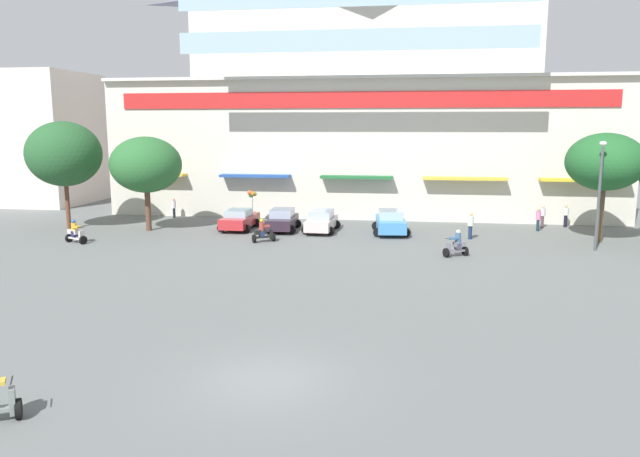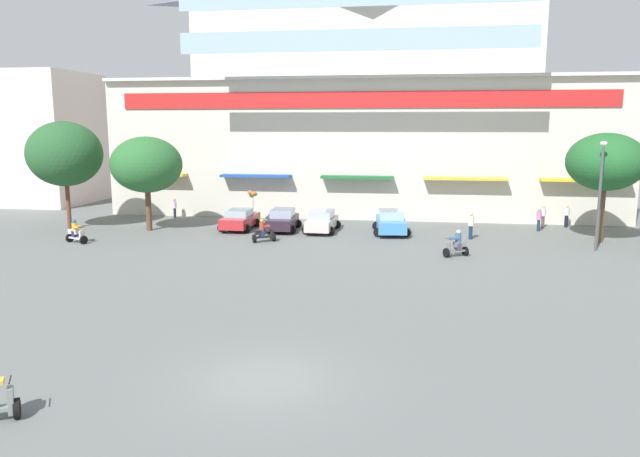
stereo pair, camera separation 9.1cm
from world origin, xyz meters
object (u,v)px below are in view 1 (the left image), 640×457
at_px(parked_car_0, 239,219).
at_px(parked_car_2, 322,221).
at_px(plaza_tree_1, 605,162).
at_px(balloon_vendor_cart, 253,209).
at_px(parked_car_1, 282,220).
at_px(pedestrian_3, 566,215).
at_px(pedestrian_4, 174,207).
at_px(streetlamp_near, 600,187).
at_px(pedestrian_0, 538,218).
at_px(pedestrian_1, 543,215).
at_px(plaza_tree_0, 146,165).
at_px(plaza_tree_2, 64,154).
at_px(parked_car_3, 391,222).
at_px(pedestrian_2, 471,224).
at_px(scooter_rider_3, 263,233).
at_px(scooter_rider_0, 75,233).
at_px(scooter_rider_4, 456,245).

distance_m(parked_car_0, parked_car_2, 5.88).
height_order(plaza_tree_1, balloon_vendor_cart, plaza_tree_1).
bearing_deg(parked_car_1, parked_car_0, -179.58).
bearing_deg(pedestrian_3, balloon_vendor_cart, -177.30).
relative_size(pedestrian_4, streetlamp_near, 0.25).
bearing_deg(pedestrian_0, pedestrian_1, 68.58).
xyz_separation_m(parked_car_2, pedestrian_0, (14.85, 2.41, 0.18)).
height_order(parked_car_1, pedestrian_3, pedestrian_3).
distance_m(plaza_tree_0, parked_car_1, 10.11).
relative_size(plaza_tree_1, plaza_tree_2, 0.90).
relative_size(parked_car_3, pedestrian_2, 2.55).
bearing_deg(scooter_rider_3, parked_car_1, 85.58).
relative_size(plaza_tree_1, scooter_rider_0, 4.34).
distance_m(plaza_tree_1, parked_car_2, 18.39).
xyz_separation_m(plaza_tree_1, parked_car_1, (-20.61, 1.10, -4.26)).
bearing_deg(balloon_vendor_cart, plaza_tree_1, -10.72).
distance_m(plaza_tree_2, scooter_rider_0, 7.62).
distance_m(plaza_tree_2, parked_car_1, 15.96).
xyz_separation_m(pedestrian_0, streetlamp_near, (1.96, -6.38, 2.82)).
xyz_separation_m(scooter_rider_0, scooter_rider_3, (11.49, 2.08, -0.02)).
height_order(parked_car_2, balloon_vendor_cart, balloon_vendor_cart).
bearing_deg(scooter_rider_0, parked_car_1, 28.18).
distance_m(plaza_tree_1, pedestrian_4, 31.17).
xyz_separation_m(parked_car_3, pedestrian_0, (10.11, 2.49, 0.12)).
height_order(plaza_tree_2, scooter_rider_0, plaza_tree_2).
relative_size(plaza_tree_1, pedestrian_2, 3.91).
bearing_deg(streetlamp_near, pedestrian_3, 87.55).
xyz_separation_m(scooter_rider_4, pedestrian_2, (1.29, 5.44, 0.36)).
distance_m(parked_car_0, parked_car_3, 10.62).
distance_m(scooter_rider_0, pedestrian_4, 11.06).
bearing_deg(plaza_tree_2, parked_car_2, 4.40).
bearing_deg(scooter_rider_4, pedestrian_1, 57.52).
bearing_deg(pedestrian_1, pedestrian_4, 178.84).
bearing_deg(streetlamp_near, parked_car_0, 170.20).
bearing_deg(balloon_vendor_cart, parked_car_3, -18.09).
distance_m(plaza_tree_2, parked_car_3, 23.22).
bearing_deg(scooter_rider_0, streetlamp_near, 4.36).
xyz_separation_m(parked_car_1, scooter_rider_0, (-11.82, -6.33, -0.15)).
relative_size(plaza_tree_2, parked_car_0, 1.87).
bearing_deg(parked_car_2, scooter_rider_3, -125.87).
relative_size(pedestrian_0, balloon_vendor_cart, 0.67).
height_order(pedestrian_3, balloon_vendor_cart, balloon_vendor_cart).
height_order(parked_car_2, scooter_rider_4, scooter_rider_4).
relative_size(pedestrian_3, balloon_vendor_cart, 0.67).
height_order(plaza_tree_2, parked_car_2, plaza_tree_2).
distance_m(pedestrian_2, balloon_vendor_cart, 16.37).
bearing_deg(parked_car_0, plaza_tree_0, -168.49).
bearing_deg(parked_car_1, plaza_tree_2, -174.89).
distance_m(scooter_rider_3, pedestrian_0, 19.14).
distance_m(pedestrian_0, streetlamp_near, 7.24).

